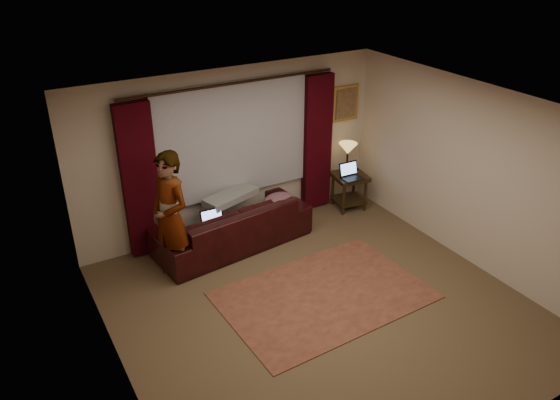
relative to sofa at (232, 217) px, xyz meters
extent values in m
cube|color=brown|center=(0.30, -1.95, -0.49)|extent=(5.00, 5.00, 0.01)
cube|color=silver|center=(0.30, -1.95, 2.12)|extent=(5.00, 5.00, 0.02)
cube|color=beige|center=(0.30, 0.55, 0.82)|extent=(5.00, 0.02, 2.60)
cube|color=beige|center=(0.30, -4.45, 0.82)|extent=(5.00, 0.02, 2.60)
cube|color=beige|center=(-2.20, -1.95, 0.82)|extent=(0.02, 5.00, 2.60)
cube|color=beige|center=(2.80, -1.95, 0.82)|extent=(0.02, 5.00, 2.60)
cube|color=#A6A6AD|center=(0.30, 0.49, 1.02)|extent=(2.50, 0.05, 1.80)
cube|color=#31030A|center=(-1.20, 0.44, 0.70)|extent=(0.50, 0.14, 2.30)
cube|color=#31030A|center=(1.80, 0.44, 0.70)|extent=(0.50, 0.14, 2.30)
cylinder|color=black|center=(0.30, 0.44, 1.90)|extent=(0.04, 0.04, 3.40)
cube|color=gold|center=(2.40, 0.52, 1.27)|extent=(0.50, 0.04, 0.60)
imported|color=black|center=(0.00, 0.00, 0.00)|extent=(2.50, 1.31, 0.97)
cube|color=gray|center=(0.09, 0.22, 0.49)|extent=(0.95, 0.61, 0.10)
ellipsoid|color=brown|center=(0.78, -0.09, 0.11)|extent=(0.53, 0.41, 0.22)
cube|color=brown|center=(0.48, -1.78, -0.48)|extent=(2.74, 1.88, 0.01)
cube|color=black|center=(2.28, 0.12, -0.17)|extent=(0.61, 0.61, 0.62)
imported|color=gray|center=(-1.04, -0.32, 0.44)|extent=(0.67, 0.67, 1.85)
camera|label=1|loc=(-2.99, -6.60, 3.95)|focal=35.00mm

